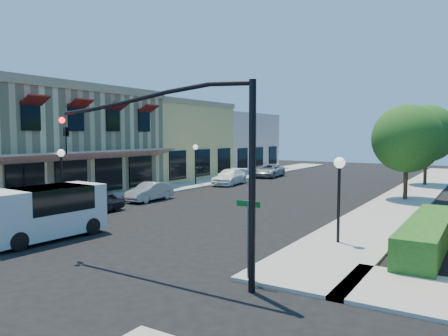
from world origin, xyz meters
The scene contains 21 objects.
ground centered at (0.00, 0.00, 0.00)m, with size 120.00×120.00×0.00m, color black.
sidewalk_left centered at (-8.75, 27.00, 0.06)m, with size 3.50×50.00×0.12m, color #9A988C.
sidewalk_right centered at (8.75, 27.00, 0.06)m, with size 3.50×50.00×0.12m, color #9A988C.
curb_red_strip centered at (-6.90, 8.00, 0.00)m, with size 0.25×10.00×0.06m, color maroon.
corner_brick_building centered at (-15.45, 11.00, 4.01)m, with size 11.77×18.20×8.10m.
yellow_stucco_building centered at (-15.50, 26.00, 3.80)m, with size 10.00×12.00×7.60m, color #E9B968.
pink_stucco_building centered at (-15.50, 38.00, 3.50)m, with size 10.00×12.00×7.00m, color beige.
hedge centered at (11.70, 9.00, 0.00)m, with size 1.40×8.00×1.10m, color #1F5016.
street_tree_a centered at (8.80, 22.00, 4.19)m, with size 4.56×4.56×6.48m.
street_tree_b centered at (8.80, 32.00, 4.54)m, with size 4.94×4.94×7.02m.
signal_mast_arm centered at (5.86, 1.50, 4.09)m, with size 8.01×0.39×6.00m.
street_name_sign centered at (7.50, 2.20, 1.70)m, with size 0.80×0.06×2.50m.
lamppost_left_near centered at (-8.50, 8.00, 2.74)m, with size 0.44×0.44×3.57m.
lamppost_left_far centered at (-8.50, 22.00, 2.74)m, with size 0.44×0.44×3.57m.
lamppost_right_near centered at (8.50, 8.00, 2.74)m, with size 0.44×0.44×3.57m.
lamppost_right_far centered at (8.50, 24.00, 2.74)m, with size 0.44×0.44×3.57m.
white_van centered at (-2.56, 2.35, 1.29)m, with size 2.49×5.15×2.22m.
parked_car_a centered at (-5.34, 7.91, 0.58)m, with size 1.37×3.41×1.16m, color black.
parked_car_b centered at (-5.91, 13.00, 0.61)m, with size 1.30×3.73×1.23m, color #A9ACAE.
parked_car_c centered at (-6.18, 23.94, 0.68)m, with size 1.90×4.68×1.36m, color white.
parked_car_d centered at (-6.20, 32.00, 0.67)m, with size 2.23×4.84×1.35m, color #ABADB0.
Camera 1 is at (13.69, -9.24, 4.50)m, focal length 35.00 mm.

